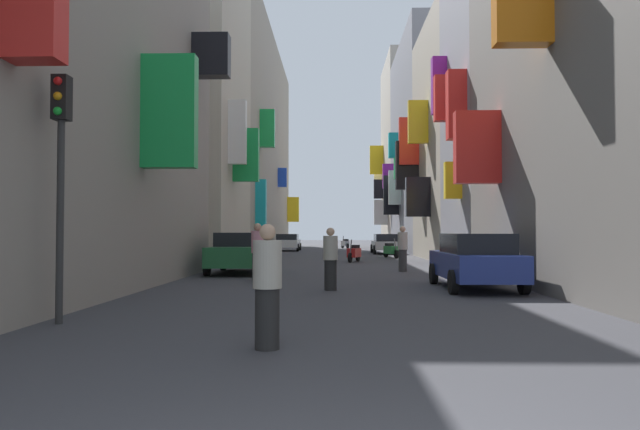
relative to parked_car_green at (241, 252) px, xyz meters
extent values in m
plane|color=#38383D|center=(3.53, 11.06, -0.78)|extent=(140.00, 140.00, 0.00)
cube|color=black|center=(-0.84, -1.35, 6.91)|extent=(1.27, 0.63, 1.50)
cube|color=green|center=(-0.78, -6.63, 3.84)|extent=(1.39, 0.45, 2.92)
cube|color=#BCB29E|center=(-4.47, 8.14, 8.33)|extent=(6.00, 8.82, 18.23)
cube|color=green|center=(-0.85, 6.81, 4.49)|extent=(1.25, 0.50, 2.60)
cube|color=white|center=(-1.06, 5.50, 5.40)|extent=(0.83, 0.42, 3.00)
cube|color=#9E9384|center=(-4.47, 26.80, 8.02)|extent=(6.00, 28.51, 17.62)
cube|color=#19B2BF|center=(-1.15, 14.95, 2.57)|extent=(0.66, 0.59, 2.92)
cube|color=green|center=(-0.99, 16.97, 7.62)|extent=(0.98, 0.60, 2.52)
cube|color=yellow|center=(-0.86, 39.49, 3.07)|extent=(1.22, 0.53, 2.61)
cube|color=blue|center=(-1.09, 29.27, 5.50)|extent=(0.77, 0.41, 1.67)
cube|color=red|center=(7.84, -3.66, 3.31)|extent=(1.37, 0.46, 2.21)
cube|color=gray|center=(11.53, 3.17, 6.38)|extent=(6.00, 6.04, 14.32)
cube|color=purple|center=(8.21, 4.64, 7.32)|extent=(0.64, 0.53, 2.57)
cube|color=red|center=(8.20, 3.99, 6.59)|extent=(0.65, 0.49, 2.01)
cube|color=red|center=(8.17, 0.85, 5.60)|extent=(0.71, 0.59, 2.66)
cube|color=yellow|center=(8.20, 1.69, 2.78)|extent=(0.66, 0.38, 1.46)
cube|color=#9E9384|center=(11.53, 11.02, 5.83)|extent=(6.00, 9.66, 13.22)
cube|color=black|center=(7.85, 13.39, 4.72)|extent=(1.35, 0.61, 2.90)
cube|color=black|center=(7.89, 9.16, 2.56)|extent=(1.28, 0.49, 2.08)
cube|color=yellow|center=(7.99, 9.75, 6.65)|extent=(1.06, 0.39, 2.31)
cube|color=red|center=(7.94, 13.15, 6.14)|extent=(1.18, 0.37, 2.84)
cube|color=gray|center=(11.53, 23.05, 7.24)|extent=(6.00, 14.41, 16.05)
cube|color=black|center=(7.93, 23.83, 3.59)|extent=(1.19, 0.38, 3.06)
cube|color=white|center=(8.08, 22.77, 4.09)|extent=(0.90, 0.54, 2.61)
cube|color=green|center=(8.05, 18.14, 5.07)|extent=(0.95, 0.60, 1.48)
cube|color=#19B2BF|center=(7.91, 19.05, 6.77)|extent=(1.24, 0.60, 1.74)
cube|color=purple|center=(7.94, 24.78, 5.17)|extent=(1.17, 0.46, 1.95)
cube|color=#B2A899|center=(11.53, 35.66, 8.38)|extent=(6.00, 10.80, 18.33)
cube|color=yellow|center=(7.84, 37.88, 8.09)|extent=(1.38, 0.49, 2.91)
cube|color=white|center=(7.88, 33.42, 2.56)|extent=(1.29, 0.48, 2.35)
cube|color=black|center=(7.84, 32.24, 4.68)|extent=(1.37, 0.54, 1.75)
cube|color=white|center=(8.11, 39.83, 6.37)|extent=(0.84, 0.36, 2.84)
cube|color=#236638|center=(0.00, -0.06, -0.14)|extent=(1.82, 4.45, 0.69)
cube|color=black|center=(0.00, 0.17, 0.45)|extent=(1.60, 2.49, 0.50)
cylinder|color=black|center=(0.91, -1.53, -0.48)|extent=(0.18, 0.60, 0.60)
cylinder|color=black|center=(-0.91, -1.53, -0.48)|extent=(0.18, 0.60, 0.60)
cylinder|color=black|center=(0.91, 1.41, -0.48)|extent=(0.18, 0.60, 0.60)
cylinder|color=black|center=(-0.91, 1.41, -0.48)|extent=(0.18, 0.60, 0.60)
cube|color=white|center=(-0.24, 24.38, -0.20)|extent=(1.84, 4.32, 0.57)
cube|color=black|center=(-0.24, 24.60, 0.32)|extent=(1.62, 2.42, 0.46)
cylinder|color=black|center=(0.68, 22.95, -0.48)|extent=(0.18, 0.60, 0.60)
cylinder|color=black|center=(-1.16, 22.95, -0.48)|extent=(0.18, 0.60, 0.60)
cylinder|color=black|center=(0.68, 25.81, -0.48)|extent=(0.18, 0.60, 0.60)
cylinder|color=black|center=(-1.16, 25.81, -0.48)|extent=(0.18, 0.60, 0.60)
cube|color=navy|center=(7.23, -5.79, -0.16)|extent=(1.71, 4.24, 0.66)
cube|color=black|center=(7.23, -6.00, 0.43)|extent=(1.50, 2.38, 0.52)
cylinder|color=black|center=(6.37, -4.39, -0.48)|extent=(0.18, 0.60, 0.60)
cylinder|color=black|center=(8.08, -4.39, -0.48)|extent=(0.18, 0.60, 0.60)
cylinder|color=black|center=(6.37, -7.19, -0.48)|extent=(0.18, 0.60, 0.60)
cylinder|color=black|center=(8.08, -7.19, -0.48)|extent=(0.18, 0.60, 0.60)
cube|color=#B7B7BC|center=(7.03, 18.86, -0.21)|extent=(1.69, 4.48, 0.56)
cube|color=black|center=(7.03, 18.64, 0.32)|extent=(1.48, 2.51, 0.50)
cylinder|color=black|center=(6.19, 20.34, -0.48)|extent=(0.18, 0.60, 0.60)
cylinder|color=black|center=(7.87, 20.34, -0.48)|extent=(0.18, 0.60, 0.60)
cylinder|color=black|center=(6.19, 17.38, -0.48)|extent=(0.18, 0.60, 0.60)
cylinder|color=black|center=(7.87, 17.38, -0.48)|extent=(0.18, 0.60, 0.60)
cube|color=#ADADB2|center=(4.45, 30.72, -0.32)|extent=(0.76, 1.13, 0.45)
cube|color=black|center=(4.52, 30.54, -0.01)|extent=(0.49, 0.63, 0.16)
cylinder|color=#4C4C51|center=(4.28, 31.22, 0.01)|extent=(0.15, 0.28, 0.68)
cylinder|color=black|center=(4.24, 31.34, -0.54)|extent=(0.25, 0.49, 0.48)
cylinder|color=black|center=(4.67, 30.11, -0.54)|extent=(0.25, 0.49, 0.48)
cube|color=#287F3D|center=(6.75, 12.15, -0.32)|extent=(0.79, 1.19, 0.45)
cube|color=black|center=(6.68, 12.35, -0.01)|extent=(0.49, 0.64, 0.16)
cylinder|color=#4C4C51|center=(6.94, 11.63, 0.01)|extent=(0.15, 0.28, 0.68)
cylinder|color=black|center=(6.99, 11.50, -0.54)|extent=(0.26, 0.49, 0.48)
cylinder|color=black|center=(6.52, 12.80, -0.54)|extent=(0.26, 0.49, 0.48)
cube|color=red|center=(4.47, 7.79, -0.32)|extent=(0.76, 1.15, 0.45)
cube|color=black|center=(4.54, 7.98, -0.01)|extent=(0.49, 0.63, 0.16)
cylinder|color=#4C4C51|center=(4.30, 7.29, 0.01)|extent=(0.15, 0.28, 0.68)
cylinder|color=black|center=(4.26, 7.16, -0.54)|extent=(0.25, 0.49, 0.48)
cylinder|color=black|center=(4.69, 8.42, -0.54)|extent=(0.25, 0.49, 0.48)
cylinder|color=#2E2E2E|center=(1.11, -3.61, -0.35)|extent=(0.43, 0.43, 0.87)
cylinder|color=pink|center=(1.11, -3.61, 0.42)|extent=(0.51, 0.51, 0.69)
sphere|color=tan|center=(1.11, -3.61, 0.88)|extent=(0.23, 0.23, 0.23)
cylinder|color=#242424|center=(2.60, -13.83, -0.39)|extent=(0.45, 0.45, 0.79)
cylinder|color=#B2AD9E|center=(2.60, -13.83, 0.32)|extent=(0.54, 0.54, 0.63)
sphere|color=tan|center=(2.60, -13.83, 0.74)|extent=(0.21, 0.21, 0.21)
cylinder|color=#242424|center=(3.38, -6.30, -0.39)|extent=(0.45, 0.45, 0.79)
cylinder|color=#B2AD9E|center=(3.38, -6.30, 0.32)|extent=(0.53, 0.53, 0.63)
sphere|color=tan|center=(3.38, -6.30, 0.74)|extent=(0.21, 0.21, 0.21)
cylinder|color=#353535|center=(6.09, 0.81, -0.36)|extent=(0.36, 0.36, 0.84)
cylinder|color=#B2AD9E|center=(6.09, 0.81, 0.39)|extent=(0.43, 0.43, 0.66)
sphere|color=tan|center=(6.09, 0.81, 0.83)|extent=(0.23, 0.23, 0.23)
cylinder|color=#2D2D2D|center=(-1.09, -11.87, 0.91)|extent=(0.12, 0.12, 3.39)
cube|color=black|center=(-1.09, -11.87, 2.98)|extent=(0.26, 0.26, 0.75)
sphere|color=red|center=(-1.09, -12.01, 3.23)|extent=(0.14, 0.14, 0.14)
sphere|color=orange|center=(-1.09, -12.01, 2.98)|extent=(0.14, 0.14, 0.14)
sphere|color=green|center=(-1.09, -12.01, 2.73)|extent=(0.14, 0.14, 0.14)
camera|label=1|loc=(3.47, -21.37, 0.75)|focal=32.48mm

